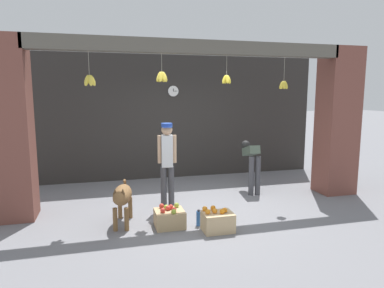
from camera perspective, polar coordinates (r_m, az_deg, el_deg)
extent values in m
plane|color=slate|center=(6.38, 0.84, -10.68)|extent=(60.00, 60.00, 0.00)
cube|color=#2D2B28|center=(8.47, -3.62, 4.47)|extent=(7.52, 0.12, 3.01)
cube|color=brown|center=(6.32, -28.28, 2.11)|extent=(0.70, 0.60, 3.01)
cube|color=brown|center=(7.74, 23.06, 3.43)|extent=(0.70, 0.60, 3.01)
cube|color=#5B564C|center=(6.19, 0.59, 15.85)|extent=(5.62, 0.24, 0.24)
cylinder|color=#B2AD99|center=(5.90, -16.84, 12.82)|extent=(0.01, 0.01, 0.38)
ellipsoid|color=yellow|center=(5.89, -16.23, 10.13)|extent=(0.13, 0.07, 0.20)
ellipsoid|color=yellow|center=(5.93, -16.55, 10.10)|extent=(0.09, 0.13, 0.21)
ellipsoid|color=yellow|center=(5.92, -17.10, 10.08)|extent=(0.12, 0.11, 0.21)
ellipsoid|color=yellow|center=(5.86, -17.12, 10.10)|extent=(0.12, 0.11, 0.21)
ellipsoid|color=yellow|center=(5.84, -16.58, 10.13)|extent=(0.09, 0.13, 0.21)
cylinder|color=#B2AD99|center=(6.06, -5.08, 13.37)|extent=(0.01, 0.01, 0.31)
ellipsoid|color=gold|center=(6.05, -4.58, 11.09)|extent=(0.13, 0.07, 0.20)
ellipsoid|color=gold|center=(6.09, -4.88, 11.07)|extent=(0.10, 0.12, 0.21)
ellipsoid|color=gold|center=(6.08, -5.35, 11.07)|extent=(0.10, 0.12, 0.21)
ellipsoid|color=gold|center=(6.03, -5.52, 11.08)|extent=(0.13, 0.07, 0.20)
ellipsoid|color=gold|center=(6.00, -5.21, 11.10)|extent=(0.10, 0.12, 0.21)
ellipsoid|color=gold|center=(6.00, -4.74, 11.11)|extent=(0.10, 0.12, 0.21)
cylinder|color=#B2AD99|center=(6.39, 5.80, 12.92)|extent=(0.01, 0.01, 0.35)
ellipsoid|color=yellow|center=(6.39, 6.14, 10.65)|extent=(0.11, 0.06, 0.17)
ellipsoid|color=yellow|center=(6.41, 5.63, 10.65)|extent=(0.06, 0.11, 0.17)
ellipsoid|color=yellow|center=(6.36, 5.40, 10.68)|extent=(0.11, 0.06, 0.17)
ellipsoid|color=yellow|center=(6.33, 5.91, 10.68)|extent=(0.06, 0.11, 0.17)
cylinder|color=#B2AD99|center=(6.83, 15.14, 11.98)|extent=(0.01, 0.01, 0.45)
ellipsoid|color=gold|center=(6.83, 15.35, 9.46)|extent=(0.11, 0.06, 0.17)
ellipsoid|color=gold|center=(6.86, 15.10, 9.46)|extent=(0.10, 0.10, 0.18)
ellipsoid|color=gold|center=(6.85, 14.80, 9.48)|extent=(0.07, 0.11, 0.18)
ellipsoid|color=gold|center=(6.81, 14.68, 9.49)|extent=(0.11, 0.08, 0.18)
ellipsoid|color=gold|center=(6.78, 14.83, 9.49)|extent=(0.11, 0.08, 0.18)
ellipsoid|color=gold|center=(6.77, 15.14, 9.48)|extent=(0.07, 0.11, 0.18)
ellipsoid|color=gold|center=(6.80, 15.37, 9.46)|extent=(0.10, 0.10, 0.18)
ellipsoid|color=brown|center=(5.62, -11.50, -8.26)|extent=(0.41, 0.76, 0.29)
cylinder|color=brown|center=(5.46, -10.85, -12.21)|extent=(0.07, 0.07, 0.36)
cylinder|color=brown|center=(5.48, -12.68, -12.18)|extent=(0.07, 0.07, 0.36)
cylinder|color=brown|center=(5.97, -10.25, -10.37)|extent=(0.07, 0.07, 0.36)
cylinder|color=brown|center=(5.99, -11.92, -10.35)|extent=(0.07, 0.07, 0.36)
ellipsoid|color=brown|center=(5.23, -12.06, -8.82)|extent=(0.23, 0.29, 0.20)
cone|color=brown|center=(5.19, -11.46, -7.73)|extent=(0.06, 0.06, 0.08)
cone|color=brown|center=(5.21, -12.73, -7.72)|extent=(0.06, 0.06, 0.08)
cylinder|color=brown|center=(5.99, -11.04, -6.91)|extent=(0.08, 0.23, 0.29)
cylinder|color=#424247|center=(6.35, -3.48, -7.15)|extent=(0.11, 0.11, 0.77)
cylinder|color=#424247|center=(6.35, -4.75, -7.19)|extent=(0.11, 0.11, 0.77)
cube|color=silver|center=(6.20, -4.18, -1.17)|extent=(0.22, 0.19, 0.58)
cylinder|color=tan|center=(6.21, -2.89, -0.83)|extent=(0.06, 0.06, 0.51)
cylinder|color=tan|center=(6.19, -5.47, -0.88)|extent=(0.06, 0.06, 0.51)
sphere|color=tan|center=(6.15, -4.22, 2.39)|extent=(0.20, 0.20, 0.20)
cylinder|color=#234299|center=(6.14, -4.22, 3.17)|extent=(0.20, 0.20, 0.07)
cube|color=#234299|center=(6.05, -4.16, 2.81)|extent=(0.18, 0.13, 0.01)
cylinder|color=#424247|center=(7.19, 9.85, -5.26)|extent=(0.11, 0.11, 0.81)
cylinder|color=#424247|center=(7.23, 10.91, -5.21)|extent=(0.11, 0.11, 0.81)
cube|color=#4C5B4C|center=(7.37, 9.78, -1.14)|extent=(0.28, 0.61, 0.31)
sphere|color=black|center=(7.71, 8.93, -0.14)|extent=(0.19, 0.19, 0.19)
cube|color=tan|center=(5.38, 4.32, -12.81)|extent=(0.46, 0.35, 0.29)
sphere|color=orange|center=(5.30, 3.80, -11.06)|extent=(0.08, 0.08, 0.08)
sphere|color=orange|center=(5.38, 2.15, -10.73)|extent=(0.08, 0.08, 0.08)
sphere|color=orange|center=(5.42, 3.51, -10.60)|extent=(0.08, 0.08, 0.08)
sphere|color=orange|center=(5.26, 2.63, -11.21)|extent=(0.08, 0.08, 0.08)
sphere|color=orange|center=(5.29, 5.06, -11.13)|extent=(0.08, 0.08, 0.08)
sphere|color=orange|center=(5.34, 5.49, -10.92)|extent=(0.08, 0.08, 0.08)
cube|color=tan|center=(5.54, -3.76, -12.29)|extent=(0.46, 0.41, 0.27)
sphere|color=red|center=(5.41, -3.06, -10.91)|extent=(0.08, 0.08, 0.08)
sphere|color=#99B238|center=(5.62, -2.58, -10.14)|extent=(0.08, 0.08, 0.08)
sphere|color=red|center=(5.54, -3.57, -10.42)|extent=(0.08, 0.08, 0.08)
sphere|color=red|center=(5.39, -4.89, -10.98)|extent=(0.08, 0.08, 0.08)
sphere|color=red|center=(5.49, -4.00, -10.60)|extent=(0.08, 0.08, 0.08)
sphere|color=#99B238|center=(5.54, -4.31, -10.46)|extent=(0.08, 0.08, 0.08)
sphere|color=#99B238|center=(5.34, -3.06, -11.18)|extent=(0.08, 0.08, 0.08)
sphere|color=red|center=(5.60, -5.08, -10.25)|extent=(0.08, 0.08, 0.08)
cylinder|color=#2D60AD|center=(5.58, 1.11, -12.30)|extent=(0.07, 0.07, 0.23)
cylinder|color=black|center=(5.53, 1.11, -11.04)|extent=(0.04, 0.04, 0.03)
cylinder|color=black|center=(8.40, -3.15, 8.80)|extent=(0.27, 0.01, 0.27)
cylinder|color=white|center=(8.39, -3.14, 8.80)|extent=(0.26, 0.02, 0.26)
cube|color=black|center=(8.37, -3.12, 8.99)|extent=(0.01, 0.01, 0.07)
cube|color=black|center=(8.38, -2.86, 8.80)|extent=(0.10, 0.01, 0.01)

